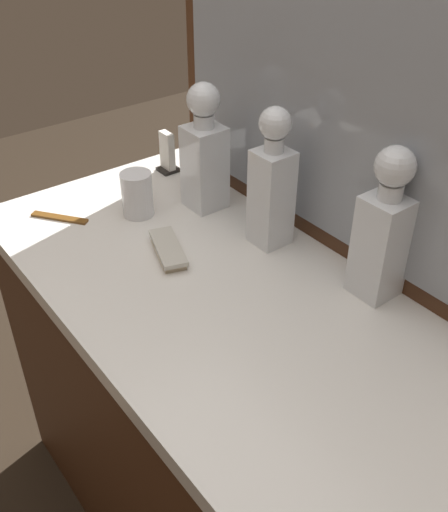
{
  "coord_description": "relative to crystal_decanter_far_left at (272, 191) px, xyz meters",
  "views": [
    {
      "loc": [
        0.74,
        -0.56,
        1.58
      ],
      "look_at": [
        0.0,
        0.0,
        0.93
      ],
      "focal_mm": 41.64,
      "sensor_mm": 36.0,
      "label": 1
    }
  ],
  "objects": [
    {
      "name": "napkin_holder",
      "position": [
        -0.43,
        0.01,
        -0.08
      ],
      "size": [
        0.05,
        0.05,
        0.11
      ],
      "color": "black",
      "rests_on": "dresser"
    },
    {
      "name": "silver_brush_left",
      "position": [
        -0.09,
        -0.21,
        -0.11
      ],
      "size": [
        0.16,
        0.1,
        0.02
      ],
      "color": "#B7A88C",
      "rests_on": "dresser"
    },
    {
      "name": "crystal_decanter_far_left",
      "position": [
        0.0,
        0.0,
        0.0
      ],
      "size": [
        0.07,
        0.07,
        0.31
      ],
      "color": "white",
      "rests_on": "dresser"
    },
    {
      "name": "crystal_decanter_far_right",
      "position": [
        -0.22,
        -0.02,
        -0.0
      ],
      "size": [
        0.08,
        0.08,
        0.3
      ],
      "color": "white",
      "rests_on": "dresser"
    },
    {
      "name": "crystal_tumbler_front",
      "position": [
        -0.28,
        -0.17,
        -0.08
      ],
      "size": [
        0.07,
        0.07,
        0.11
      ],
      "color": "white",
      "rests_on": "dresser"
    },
    {
      "name": "dresser_mirror",
      "position": [
        0.08,
        0.1,
        0.2
      ],
      "size": [
        1.01,
        0.03,
        0.66
      ],
      "color": "#472816",
      "rests_on": "dresser"
    },
    {
      "name": "crystal_decanter_left",
      "position": [
        0.26,
        0.05,
        -0.0
      ],
      "size": [
        0.08,
        0.08,
        0.31
      ],
      "color": "white",
      "rests_on": "dresser"
    },
    {
      "name": "tortoiseshell_comb",
      "position": [
        -0.37,
        -0.33,
        -0.12
      ],
      "size": [
        0.13,
        0.1,
        0.01
      ],
      "color": "brown",
      "rests_on": "dresser"
    },
    {
      "name": "dresser",
      "position": [
        0.08,
        -0.19,
        -0.55
      ],
      "size": [
        1.21,
        0.6,
        0.85
      ],
      "color": "#472816",
      "rests_on": "ground_plane"
    }
  ]
}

